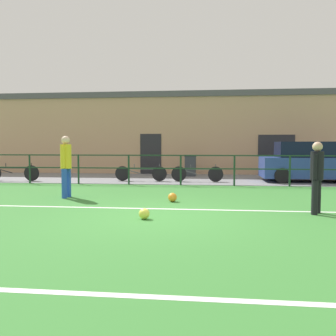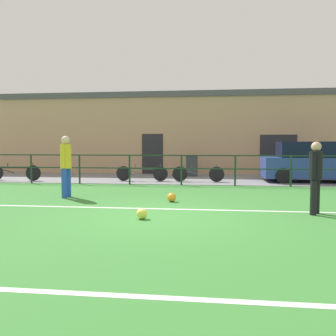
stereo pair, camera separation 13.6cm
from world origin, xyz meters
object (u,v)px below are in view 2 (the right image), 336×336
at_px(soccer_ball_spare, 172,197).
at_px(bicycle_parked_1, 198,174).
at_px(bicycle_parked_0, 142,173).
at_px(soccer_ball_match, 142,214).
at_px(player_goalkeeper, 316,173).
at_px(player_striker, 66,163).
at_px(parked_car_red, 314,163).
at_px(trash_bin_0, 192,166).
at_px(bicycle_parked_2, 14,172).

bearing_deg(soccer_ball_spare, bicycle_parked_1, 84.44).
bearing_deg(bicycle_parked_0, soccer_ball_spare, -70.55).
height_order(soccer_ball_match, bicycle_parked_1, bicycle_parked_1).
relative_size(player_goalkeeper, soccer_ball_match, 7.15).
xyz_separation_m(player_striker, soccer_ball_spare, (3.11, -0.44, -0.89)).
bearing_deg(player_striker, soccer_ball_match, -132.09).
xyz_separation_m(parked_car_red, bicycle_parked_0, (-7.04, -0.59, -0.45)).
distance_m(soccer_ball_spare, trash_bin_0, 7.86).
height_order(soccer_ball_spare, trash_bin_0, trash_bin_0).
relative_size(player_striker, bicycle_parked_2, 0.76).
bearing_deg(player_striker, soccer_ball_spare, -95.35).
xyz_separation_m(player_striker, bicycle_parked_1, (3.62, 4.77, -0.66)).
xyz_separation_m(player_striker, trash_bin_0, (3.22, 7.41, -0.48)).
xyz_separation_m(soccer_ball_match, parked_car_red, (5.56, 8.09, 0.68)).
relative_size(player_goalkeeper, bicycle_parked_0, 0.73).
xyz_separation_m(player_goalkeeper, bicycle_parked_0, (-5.14, 6.54, -0.56)).
bearing_deg(bicycle_parked_2, soccer_ball_match, -45.67).
bearing_deg(soccer_ball_spare, bicycle_parked_0, 109.45).
distance_m(player_goalkeeper, bicycle_parked_2, 12.16).
distance_m(player_goalkeeper, bicycle_parked_0, 8.33).
bearing_deg(bicycle_parked_1, parked_car_red, 7.10).
bearing_deg(bicycle_parked_2, player_goalkeeper, -29.97).
bearing_deg(bicycle_parked_1, bicycle_parked_2, -176.54).
relative_size(bicycle_parked_0, bicycle_parked_1, 1.03).
bearing_deg(parked_car_red, soccer_ball_match, -124.52).
bearing_deg(bicycle_parked_1, trash_bin_0, 98.54).
bearing_deg(trash_bin_0, soccer_ball_spare, -90.80).
xyz_separation_m(bicycle_parked_1, trash_bin_0, (-0.40, 2.64, 0.19)).
xyz_separation_m(soccer_ball_match, trash_bin_0, (0.46, 10.14, 0.42)).
distance_m(player_striker, soccer_ball_match, 3.99).
bearing_deg(bicycle_parked_2, trash_bin_0, 22.96).
bearing_deg(soccer_ball_spare, soccer_ball_match, -98.77).
distance_m(soccer_ball_match, trash_bin_0, 10.16).
bearing_deg(soccer_ball_spare, trash_bin_0, 89.20).
bearing_deg(trash_bin_0, parked_car_red, -21.95).
bearing_deg(soccer_ball_spare, parked_car_red, 48.03).
relative_size(parked_car_red, bicycle_parked_1, 1.97).
bearing_deg(parked_car_red, soccer_ball_spare, -131.97).
distance_m(player_goalkeeper, parked_car_red, 7.37).
relative_size(soccer_ball_match, bicycle_parked_2, 0.10).
bearing_deg(soccer_ball_match, bicycle_parked_1, 83.45).
relative_size(soccer_ball_spare, parked_car_red, 0.06).
xyz_separation_m(soccer_ball_spare, bicycle_parked_2, (-7.23, 4.74, 0.24)).
relative_size(player_striker, bicycle_parked_0, 0.81).
relative_size(bicycle_parked_0, bicycle_parked_2, 0.94).
xyz_separation_m(player_striker, parked_car_red, (8.32, 5.35, -0.22)).
height_order(player_goalkeeper, bicycle_parked_1, player_goalkeeper).
bearing_deg(player_goalkeeper, soccer_ball_spare, -80.59).
bearing_deg(bicycle_parked_0, bicycle_parked_2, -175.05).
xyz_separation_m(player_goalkeeper, soccer_ball_match, (-3.65, -0.97, -0.79)).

